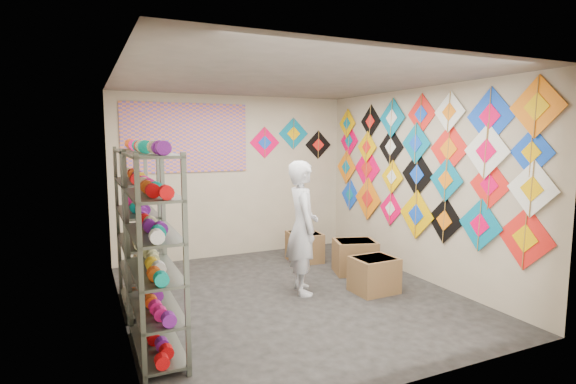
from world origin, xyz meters
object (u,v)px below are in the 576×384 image
shelf_rack_front (154,255)px  shelf_rack_back (138,228)px  carton_b (355,257)px  shopkeeper (302,227)px  carton_a (374,275)px  carton_c (305,247)px

shelf_rack_front → shelf_rack_back: (0.00, 1.30, 0.00)m
shelf_rack_back → carton_b: (3.07, 0.05, -0.71)m
shopkeeper → carton_b: shopkeeper is taller
carton_a → carton_b: 0.84m
shelf_rack_front → shopkeeper: bearing=25.1°
carton_b → carton_c: (-0.40, 0.88, -0.01)m
shopkeeper → carton_a: shopkeeper is taller
shelf_rack_back → carton_c: (2.67, 0.93, -0.72)m
carton_b → carton_c: carton_b is taller
carton_b → shelf_rack_back: bearing=-161.7°
shelf_rack_back → shopkeeper: size_ratio=1.10×
shelf_rack_back → carton_a: bearing=-15.1°
shelf_rack_back → carton_b: bearing=0.9°
shopkeeper → carton_b: 1.32m
shelf_rack_front → shopkeeper: size_ratio=1.10×
shelf_rack_front → carton_c: 3.55m
shopkeeper → carton_c: (0.69, 1.30, -0.63)m
shopkeeper → shelf_rack_back: bearing=92.6°
carton_c → shopkeeper: bearing=-113.4°
shelf_rack_front → carton_a: shelf_rack_front is taller
shopkeeper → carton_b: (1.09, 0.42, -0.62)m
carton_a → carton_c: carton_c is taller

